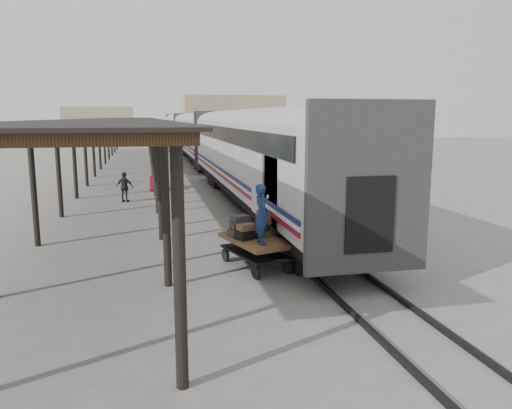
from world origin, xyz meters
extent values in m
plane|color=slate|center=(0.00, 0.00, 0.00)|extent=(160.00, 160.00, 0.00)
cube|color=silver|center=(3.20, 8.00, 2.60)|extent=(3.00, 24.00, 2.90)
cube|color=#28282B|center=(3.20, -3.90, 2.60)|extent=(3.04, 0.22, 3.50)
cube|color=black|center=(1.68, 8.00, 3.50)|extent=(0.04, 22.08, 0.65)
cube|color=black|center=(3.20, 8.00, 0.90)|extent=(2.55, 23.04, 0.50)
cube|color=silver|center=(3.20, 34.00, 2.60)|extent=(3.00, 24.00, 2.90)
cube|color=#28282B|center=(3.20, 22.10, 2.60)|extent=(3.04, 0.22, 3.50)
cube|color=black|center=(1.68, 34.00, 3.50)|extent=(0.04, 22.08, 0.65)
cube|color=black|center=(3.20, 34.00, 0.90)|extent=(2.55, 23.04, 0.50)
cube|color=silver|center=(3.20, 60.00, 2.60)|extent=(3.00, 24.00, 2.90)
cube|color=#28282B|center=(3.20, 48.10, 2.60)|extent=(3.04, 0.22, 3.50)
cube|color=black|center=(1.68, 60.00, 3.50)|extent=(0.04, 22.08, 0.65)
cube|color=black|center=(3.20, 60.00, 0.90)|extent=(2.55, 23.04, 0.50)
cube|color=black|center=(1.95, -0.50, 2.15)|extent=(0.50, 1.70, 2.00)
imported|color=white|center=(1.95, -0.50, 2.01)|extent=(0.72, 0.89, 1.72)
cube|color=brown|center=(1.55, -0.65, 1.40)|extent=(0.57, 0.25, 0.42)
cube|color=#422B19|center=(-3.40, 24.00, 4.00)|extent=(4.60, 64.00, 0.18)
cube|color=black|center=(-3.40, 24.00, 4.12)|extent=(4.90, 64.30, 0.06)
cylinder|color=black|center=(-5.45, 24.00, 2.00)|extent=(0.20, 0.20, 4.00)
cylinder|color=black|center=(-5.45, 55.00, 2.00)|extent=(0.20, 0.20, 4.00)
cylinder|color=black|center=(-1.35, -7.00, 2.00)|extent=(0.20, 0.20, 4.00)
cylinder|color=black|center=(-1.35, 24.00, 2.00)|extent=(0.20, 0.20, 4.00)
cylinder|color=black|center=(-1.35, 55.00, 2.00)|extent=(0.20, 0.20, 4.00)
cube|color=black|center=(2.48, 34.00, 0.06)|extent=(0.10, 150.00, 0.12)
cube|color=black|center=(3.92, 34.00, 0.06)|extent=(0.10, 150.00, 0.12)
cube|color=tan|center=(14.00, 78.00, 4.00)|extent=(18.00, 10.00, 8.00)
cube|color=tan|center=(-10.00, 82.00, 3.00)|extent=(12.00, 8.00, 6.00)
cube|color=brown|center=(1.17, -0.93, 0.80)|extent=(1.87, 2.65, 0.12)
cube|color=black|center=(1.17, -0.93, 0.45)|extent=(1.75, 2.53, 0.06)
cylinder|color=black|center=(0.96, -1.99, 0.20)|extent=(0.19, 0.41, 0.40)
cylinder|color=black|center=(1.92, -1.71, 0.20)|extent=(0.19, 0.41, 0.40)
cylinder|color=black|center=(0.43, -0.16, 0.20)|extent=(0.19, 0.41, 0.40)
cylinder|color=black|center=(1.39, 0.12, 0.20)|extent=(0.19, 0.41, 0.40)
cube|color=#37373A|center=(0.80, -0.51, 0.96)|extent=(0.73, 0.65, 0.20)
cube|color=brown|center=(1.28, -0.21, 0.97)|extent=(0.67, 0.56, 0.21)
cube|color=black|center=(0.91, -0.95, 0.97)|extent=(0.69, 0.62, 0.23)
cube|color=#4B5231|center=(1.36, -0.79, 0.95)|extent=(0.57, 0.47, 0.18)
cube|color=#4A361D|center=(0.81, -0.52, 1.18)|extent=(0.60, 0.48, 0.20)
cube|color=brown|center=(0.91, -0.89, 1.19)|extent=(0.54, 0.47, 0.18)
cube|color=#37373A|center=(0.82, -0.49, 1.37)|extent=(0.57, 0.48, 0.17)
cube|color=black|center=(1.38, -0.79, 1.11)|extent=(0.44, 0.33, 0.15)
cube|color=maroon|center=(-1.06, 15.26, 0.48)|extent=(1.13, 1.48, 0.79)
cube|color=maroon|center=(-0.97, 15.59, 1.01)|extent=(0.86, 0.71, 0.31)
cylinder|color=black|center=(-1.54, 14.89, 0.16)|extent=(0.19, 0.33, 0.32)
cylinder|color=black|center=(-0.86, 14.69, 0.16)|extent=(0.19, 0.33, 0.32)
cylinder|color=black|center=(-1.27, 15.82, 0.16)|extent=(0.19, 0.33, 0.32)
cylinder|color=black|center=(-0.59, 15.62, 0.16)|extent=(0.19, 0.33, 0.32)
imported|color=navy|center=(1.20, -1.58, 1.68)|extent=(0.46, 0.64, 1.65)
imported|color=black|center=(-2.90, 11.38, 0.76)|extent=(0.97, 0.67, 1.52)
camera|label=1|loc=(-1.79, -14.45, 4.28)|focal=35.00mm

